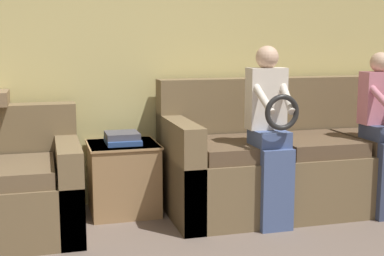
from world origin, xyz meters
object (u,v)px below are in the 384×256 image
at_px(child_right_seated, 384,127).
at_px(book_stack, 122,138).
at_px(child_left_seated, 271,128).
at_px(side_shelf, 123,177).
at_px(couch_main, 303,161).

relative_size(child_right_seated, book_stack, 4.15).
bearing_deg(child_left_seated, side_shelf, 149.60).
height_order(child_right_seated, book_stack, child_right_seated).
bearing_deg(child_right_seated, couch_main, 140.21).
height_order(child_right_seated, side_shelf, child_right_seated).
height_order(child_left_seated, side_shelf, child_left_seated).
xyz_separation_m(couch_main, child_right_seated, (0.46, -0.38, 0.32)).
bearing_deg(couch_main, child_left_seated, -140.50).
relative_size(child_left_seated, child_right_seated, 1.04).
distance_m(child_left_seated, child_right_seated, 0.92).
relative_size(couch_main, child_left_seated, 1.75).
xyz_separation_m(couch_main, child_left_seated, (-0.46, -0.38, 0.35)).
relative_size(couch_main, child_right_seated, 1.82).
bearing_deg(couch_main, side_shelf, 172.52).
bearing_deg(couch_main, child_right_seated, -39.79).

